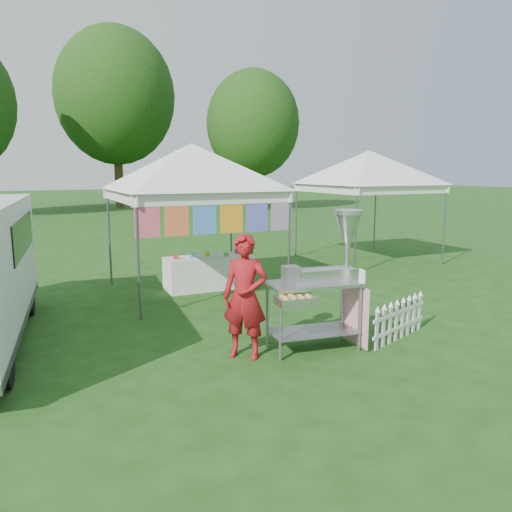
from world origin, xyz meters
TOP-DOWN VIEW (x-y plane):
  - ground at (0.00, 0.00)m, footprint 120.00×120.00m
  - canopy_main at (0.00, 3.49)m, footprint 4.24×4.24m
  - canopy_right at (5.50, 5.00)m, footprint 4.24×4.24m
  - tree_mid at (3.00, 28.00)m, footprint 7.60×7.60m
  - tree_right at (10.00, 22.00)m, footprint 5.60×5.60m
  - donut_cart at (0.66, -0.39)m, footprint 1.50×0.93m
  - vendor at (-0.52, -0.21)m, footprint 0.72×0.70m
  - picket_fence at (1.84, -0.55)m, footprint 1.36×0.52m
  - display_table at (0.39, 3.71)m, footprint 1.80×0.70m

SIDE VIEW (x-z plane):
  - ground at x=0.00m, z-range 0.00..0.00m
  - picket_fence at x=1.84m, z-range 0.01..0.57m
  - display_table at x=0.39m, z-range 0.00..0.69m
  - vendor at x=-0.52m, z-range 0.00..1.67m
  - donut_cart at x=0.66m, z-range 0.17..2.11m
  - canopy_main at x=0.00m, z-range 1.26..4.71m
  - canopy_right at x=5.50m, z-range 1.27..4.72m
  - tree_right at x=10.00m, z-range 0.97..9.39m
  - tree_mid at x=3.00m, z-range 1.38..12.90m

